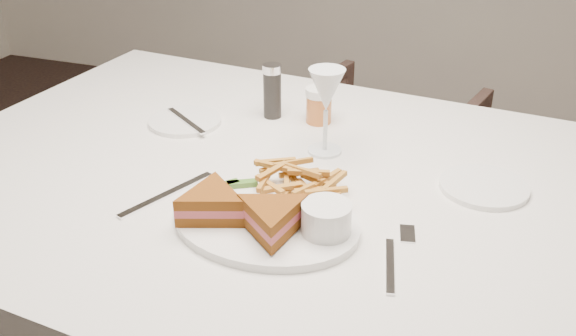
{
  "coord_description": "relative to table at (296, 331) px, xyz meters",
  "views": [
    {
      "loc": [
        0.55,
        -0.69,
        1.34
      ],
      "look_at": [
        0.22,
        0.25,
        0.8
      ],
      "focal_mm": 40.0,
      "sensor_mm": 36.0,
      "label": 1
    }
  ],
  "objects": [
    {
      "name": "table",
      "position": [
        0.0,
        0.0,
        0.0
      ],
      "size": [
        1.6,
        1.15,
        0.75
      ],
      "primitive_type": "cube",
      "rotation": [
        0.0,
        0.0,
        -0.1
      ],
      "color": "silver",
      "rests_on": "ground"
    },
    {
      "name": "chair_far",
      "position": [
        -0.04,
        1.0,
        -0.07
      ],
      "size": [
        0.7,
        0.67,
        0.6
      ],
      "primitive_type": "imported",
      "rotation": [
        0.0,
        0.0,
        2.9
      ],
      "color": "#4B352E",
      "rests_on": "ground"
    },
    {
      "name": "table_setting",
      "position": [
        0.0,
        -0.06,
        0.41
      ],
      "size": [
        0.81,
        0.66,
        0.18
      ],
      "color": "white",
      "rests_on": "table"
    }
  ]
}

